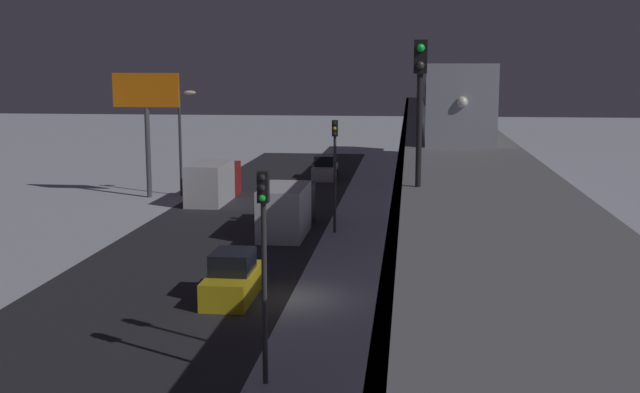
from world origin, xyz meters
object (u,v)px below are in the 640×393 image
object	(u,v)px
subway_train	(439,87)
commercial_billboard	(146,102)
delivery_van	(213,182)
traffic_light_near	(264,247)
box_truck	(287,209)
rail_signal	(420,88)
traffic_light_mid	(335,159)
sedan_yellow	(233,279)
sedan_silver	(325,169)

from	to	relation	value
subway_train	commercial_billboard	world-z (taller)	subway_train
delivery_van	traffic_light_near	world-z (taller)	traffic_light_near
subway_train	box_truck	distance (m)	19.63
subway_train	traffic_light_near	xyz separation A→B (m)	(6.24, 37.97, -3.67)
box_truck	delivery_van	bearing A→B (deg)	-55.83
rail_signal	delivery_van	bearing A→B (deg)	-66.58
subway_train	box_truck	bearing A→B (deg)	61.13
rail_signal	delivery_van	world-z (taller)	rail_signal
traffic_light_mid	box_truck	bearing A→B (deg)	4.68
sedan_yellow	commercial_billboard	size ratio (longest dim) A/B	0.49
traffic_light_mid	sedan_yellow	bearing A→B (deg)	77.79
subway_train	traffic_light_near	size ratio (longest dim) A/B	8.67
delivery_van	traffic_light_near	distance (m)	33.29
box_truck	traffic_light_near	bearing A→B (deg)	97.07
traffic_light_near	traffic_light_mid	size ratio (longest dim) A/B	1.00
subway_train	sedan_silver	distance (m)	12.97
sedan_yellow	traffic_light_near	xyz separation A→B (m)	(-2.90, 8.57, 3.40)
sedan_yellow	box_truck	world-z (taller)	box_truck
traffic_light_near	commercial_billboard	world-z (taller)	commercial_billboard
sedan_silver	sedan_yellow	size ratio (longest dim) A/B	1.09
rail_signal	delivery_van	xyz separation A→B (m)	(13.92, -32.14, -7.47)
rail_signal	sedan_yellow	distance (m)	14.06
rail_signal	commercial_billboard	distance (m)	38.18
box_truck	delivery_van	xyz separation A→B (m)	(6.80, -10.02, 0.00)
commercial_billboard	box_truck	bearing A→B (deg)	137.00
sedan_yellow	traffic_light_mid	bearing A→B (deg)	77.79
box_truck	commercial_billboard	distance (m)	17.02
sedan_yellow	traffic_light_mid	distance (m)	14.13
commercial_billboard	traffic_light_near	bearing A→B (deg)	113.86
traffic_light_near	commercial_billboard	size ratio (longest dim) A/B	0.72
traffic_light_near	traffic_light_mid	xyz separation A→B (m)	(0.00, -21.98, 0.00)
box_truck	commercial_billboard	xyz separation A→B (m)	(11.78, -10.99, 5.48)
subway_train	sedan_silver	size ratio (longest dim) A/B	11.69
subway_train	box_truck	world-z (taller)	subway_train
box_truck	rail_signal	bearing A→B (deg)	107.84
traffic_light_near	traffic_light_mid	distance (m)	21.98
box_truck	traffic_light_mid	bearing A→B (deg)	-175.32
box_truck	commercial_billboard	bearing A→B (deg)	-43.00
sedan_yellow	commercial_billboard	xyz separation A→B (m)	(11.58, -24.18, 6.03)
rail_signal	traffic_light_near	world-z (taller)	rail_signal
traffic_light_near	traffic_light_mid	bearing A→B (deg)	-90.00
rail_signal	sedan_silver	xyz separation A→B (m)	(7.32, -44.22, -8.03)
traffic_light_near	sedan_yellow	bearing A→B (deg)	-71.31
box_truck	traffic_light_near	world-z (taller)	traffic_light_near
box_truck	traffic_light_near	distance (m)	22.11
sedan_silver	delivery_van	world-z (taller)	delivery_van
sedan_yellow	subway_train	bearing A→B (deg)	72.73
sedan_yellow	delivery_van	distance (m)	24.13
rail_signal	sedan_silver	distance (m)	45.53
traffic_light_mid	commercial_billboard	size ratio (longest dim) A/B	0.72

